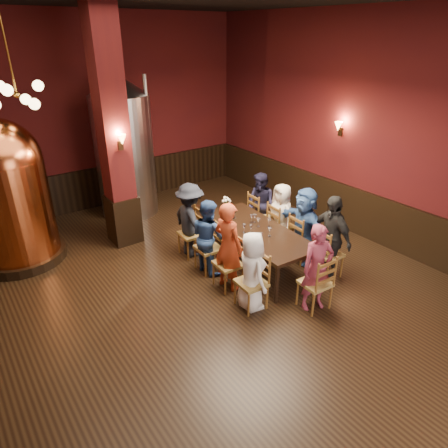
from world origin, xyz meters
TOP-DOWN VIEW (x-y plane):
  - room at (0.00, 0.00)m, footprint 10.00×10.02m
  - wainscot_right at (3.96, 0.00)m, footprint 0.08×9.90m
  - wainscot_back at (0.00, 4.96)m, footprint 7.90×0.08m
  - column at (-0.30, 2.80)m, footprint 0.58×0.58m
  - pendant_cluster at (-1.80, 2.90)m, footprint 0.90×0.90m
  - sconce_wall at (3.90, 0.80)m, footprint 0.20×0.20m
  - sconce_column at (-0.30, 2.50)m, footprint 0.20×0.20m
  - dining_table at (1.30, 0.39)m, footprint 1.15×2.46m
  - chair_0 at (0.39, -0.55)m, footprint 0.49×0.49m
  - person_0 at (0.39, -0.55)m, footprint 0.55×0.72m
  - chair_1 at (0.43, 0.12)m, footprint 0.49×0.49m
  - person_1 at (0.43, 0.12)m, footprint 0.48×0.64m
  - chair_2 at (0.47, 0.78)m, footprint 0.49×0.49m
  - person_2 at (0.47, 0.78)m, footprint 0.38×0.70m
  - chair_3 at (0.52, 1.44)m, footprint 0.49×0.49m
  - person_3 at (0.52, 1.44)m, footprint 0.56×0.97m
  - chair_4 at (2.09, -0.66)m, footprint 0.49×0.49m
  - person_4 at (2.09, -0.66)m, footprint 0.48×0.95m
  - chair_5 at (2.13, 0.01)m, footprint 0.49×0.49m
  - person_5 at (2.13, 0.01)m, footprint 0.68×1.44m
  - chair_6 at (2.17, 0.67)m, footprint 0.49×0.49m
  - person_6 at (2.17, 0.67)m, footprint 0.48×0.69m
  - chair_7 at (2.21, 1.34)m, footprint 0.49×0.49m
  - person_7 at (2.21, 1.34)m, footprint 0.41×0.71m
  - chair_8 at (1.20, -1.15)m, footprint 0.49×0.49m
  - person_8 at (1.20, -1.15)m, footprint 0.61×0.49m
  - copper_kettle at (-2.26, 3.25)m, footprint 1.86×1.86m
  - steel_vessel at (0.42, 4.13)m, footprint 1.75×1.75m
  - rose_vase at (1.35, 1.39)m, footprint 0.18×0.18m
  - wine_glass_0 at (1.54, 0.34)m, footprint 0.07×0.07m
  - wine_glass_1 at (1.39, 0.66)m, footprint 0.07×0.07m
  - wine_glass_2 at (1.30, 0.04)m, footprint 0.07×0.07m
  - wine_glass_3 at (1.24, 1.04)m, footprint 0.07×0.07m
  - wine_glass_4 at (1.28, 1.03)m, footprint 0.07×0.07m
  - wine_glass_5 at (1.04, -0.02)m, footprint 0.07×0.07m
  - wine_glass_6 at (1.39, 0.46)m, footprint 0.07×0.07m
  - wine_glass_7 at (1.02, 0.43)m, footprint 0.07×0.07m
  - wine_glass_8 at (1.45, 0.64)m, footprint 0.07×0.07m
  - wine_glass_9 at (1.10, 0.33)m, footprint 0.07×0.07m

SIDE VIEW (x-z plane):
  - chair_0 at x=0.39m, z-range 0.00..0.92m
  - chair_1 at x=0.43m, z-range 0.00..0.92m
  - chair_2 at x=0.47m, z-range 0.00..0.92m
  - chair_3 at x=0.52m, z-range 0.00..0.92m
  - chair_4 at x=2.09m, z-range 0.00..0.92m
  - chair_5 at x=2.13m, z-range 0.00..0.92m
  - chair_6 at x=2.17m, z-range 0.00..0.92m
  - chair_7 at x=2.21m, z-range 0.00..0.92m
  - chair_8 at x=1.20m, z-range 0.00..0.92m
  - wainscot_right at x=3.96m, z-range 0.00..1.00m
  - wainscot_back at x=0.00m, z-range 0.00..1.00m
  - person_0 at x=0.39m, z-range 0.00..1.33m
  - person_6 at x=2.17m, z-range 0.00..1.36m
  - dining_table at x=1.30m, z-range 0.31..1.06m
  - person_7 at x=2.21m, z-range 0.00..1.38m
  - person_2 at x=0.47m, z-range 0.00..1.40m
  - person_8 at x=1.20m, z-range 0.00..1.45m
  - person_5 at x=2.13m, z-range 0.00..1.49m
  - person_3 at x=0.52m, z-range 0.00..1.49m
  - person_4 at x=2.09m, z-range 0.00..1.57m
  - person_1 at x=0.43m, z-range 0.00..1.59m
  - wine_glass_0 at x=1.54m, z-range 0.75..0.92m
  - wine_glass_1 at x=1.39m, z-range 0.75..0.92m
  - wine_glass_2 at x=1.30m, z-range 0.75..0.92m
  - wine_glass_3 at x=1.24m, z-range 0.75..0.92m
  - wine_glass_4 at x=1.28m, z-range 0.75..0.92m
  - wine_glass_5 at x=1.04m, z-range 0.75..0.92m
  - wine_glass_6 at x=1.39m, z-range 0.75..0.92m
  - wine_glass_7 at x=1.02m, z-range 0.75..0.92m
  - wine_glass_8 at x=1.45m, z-range 0.75..0.92m
  - wine_glass_9 at x=1.10m, z-range 0.75..0.92m
  - rose_vase at x=1.35m, z-range 0.80..1.10m
  - copper_kettle at x=-2.26m, z-range -0.52..3.34m
  - steel_vessel at x=0.42m, z-range 0.00..3.23m
  - sconce_wall at x=3.90m, z-range 2.02..2.38m
  - sconce_column at x=-0.30m, z-range 2.02..2.38m
  - room at x=0.00m, z-range 0.00..4.50m
  - column at x=-0.30m, z-range 0.00..4.50m
  - pendant_cluster at x=-1.80m, z-range 2.25..3.95m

